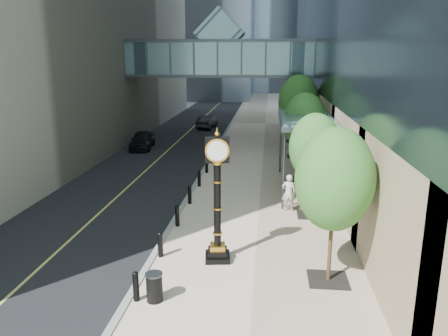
{
  "coord_description": "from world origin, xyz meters",
  "views": [
    {
      "loc": [
        1.39,
        -11.18,
        7.68
      ],
      "look_at": [
        -0.5,
        7.08,
        2.97
      ],
      "focal_mm": 35.0,
      "sensor_mm": 36.0,
      "label": 1
    }
  ],
  "objects": [
    {
      "name": "ground",
      "position": [
        0.0,
        0.0,
        0.0
      ],
      "size": [
        320.0,
        320.0,
        0.0
      ],
      "primitive_type": "plane",
      "color": "gray",
      "rests_on": "ground"
    },
    {
      "name": "road",
      "position": [
        -7.0,
        40.0,
        0.01
      ],
      "size": [
        8.0,
        180.0,
        0.02
      ],
      "primitive_type": "cube",
      "color": "black",
      "rests_on": "ground"
    },
    {
      "name": "sidewalk",
      "position": [
        1.0,
        40.0,
        0.03
      ],
      "size": [
        8.0,
        180.0,
        0.06
      ],
      "primitive_type": "cube",
      "color": "beige",
      "rests_on": "ground"
    },
    {
      "name": "curb",
      "position": [
        -3.0,
        40.0,
        0.04
      ],
      "size": [
        0.25,
        180.0,
        0.07
      ],
      "primitive_type": "cube",
      "color": "gray",
      "rests_on": "ground"
    },
    {
      "name": "skywalk",
      "position": [
        -3.0,
        28.0,
        7.71
      ],
      "size": [
        17.0,
        4.2,
        5.8
      ],
      "color": "slate",
      "rests_on": "ground"
    },
    {
      "name": "entrance_canopy",
      "position": [
        3.48,
        14.0,
        4.19
      ],
      "size": [
        3.0,
        8.0,
        4.38
      ],
      "color": "#383F44",
      "rests_on": "ground"
    },
    {
      "name": "bollard_row",
      "position": [
        -2.7,
        9.0,
        0.51
      ],
      "size": [
        0.2,
        16.2,
        0.9
      ],
      "color": "black",
      "rests_on": "sidewalk"
    },
    {
      "name": "street_trees",
      "position": [
        3.6,
        15.98,
        3.81
      ],
      "size": [
        3.08,
        28.44,
        6.33
      ],
      "color": "black",
      "rests_on": "sidewalk"
    },
    {
      "name": "street_clock",
      "position": [
        -0.45,
        4.17,
        2.23
      ],
      "size": [
        1.06,
        1.06,
        5.01
      ],
      "rotation": [
        0.0,
        0.0,
        0.13
      ],
      "color": "black",
      "rests_on": "sidewalk"
    },
    {
      "name": "trash_bin",
      "position": [
        -2.11,
        1.05,
        0.51
      ],
      "size": [
        0.65,
        0.65,
        0.9
      ],
      "primitive_type": "cylinder",
      "rotation": [
        0.0,
        0.0,
        -0.3
      ],
      "color": "black",
      "rests_on": "sidewalk"
    },
    {
      "name": "pedestrian",
      "position": [
        2.47,
        10.02,
        1.01
      ],
      "size": [
        0.74,
        0.52,
        1.91
      ],
      "primitive_type": "imported",
      "rotation": [
        0.0,
        0.0,
        3.04
      ],
      "color": "beige",
      "rests_on": "sidewalk"
    },
    {
      "name": "car_near",
      "position": [
        -9.35,
        24.57,
        0.76
      ],
      "size": [
        2.23,
        4.52,
        1.48
      ],
      "primitive_type": "imported",
      "rotation": [
        0.0,
        0.0,
        0.11
      ],
      "color": "black",
      "rests_on": "road"
    },
    {
      "name": "car_far",
      "position": [
        -5.36,
        36.06,
        0.71
      ],
      "size": [
        2.01,
        4.35,
        1.38
      ],
      "primitive_type": "imported",
      "rotation": [
        0.0,
        0.0,
        3.01
      ],
      "color": "black",
      "rests_on": "road"
    }
  ]
}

